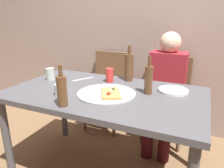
{
  "coord_description": "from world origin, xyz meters",
  "views": [
    {
      "loc": [
        0.67,
        -1.38,
        1.32
      ],
      "look_at": [
        0.04,
        0.05,
        0.81
      ],
      "focal_mm": 33.88,
      "sensor_mm": 36.0,
      "label": 1
    }
  ],
  "objects_px": {
    "wine_bottle": "(129,67)",
    "tumbler_far": "(50,74)",
    "dining_table": "(104,101)",
    "guest_in_sweater": "(165,86)",
    "plate_stack": "(173,91)",
    "chair_right": "(167,93)",
    "beer_bottle": "(62,90)",
    "soda_can": "(110,75)",
    "chair_left": "(108,85)",
    "pizza_slice_last": "(111,93)",
    "pizza_tray": "(107,93)",
    "tumbler_near": "(60,89)",
    "water_bottle": "(149,79)",
    "table_knife": "(83,79)"
  },
  "relations": [
    {
      "from": "pizza_tray",
      "to": "chair_right",
      "type": "distance_m",
      "value": 0.97
    },
    {
      "from": "water_bottle",
      "to": "table_knife",
      "type": "relative_size",
      "value": 1.29
    },
    {
      "from": "beer_bottle",
      "to": "tumbler_near",
      "type": "height_order",
      "value": "beer_bottle"
    },
    {
      "from": "tumbler_near",
      "to": "plate_stack",
      "type": "bearing_deg",
      "value": 27.94
    },
    {
      "from": "chair_right",
      "to": "table_knife",
      "type": "bearing_deg",
      "value": 42.96
    },
    {
      "from": "tumbler_near",
      "to": "guest_in_sweater",
      "type": "distance_m",
      "value": 1.09
    },
    {
      "from": "wine_bottle",
      "to": "plate_stack",
      "type": "height_order",
      "value": "wine_bottle"
    },
    {
      "from": "guest_in_sweater",
      "to": "dining_table",
      "type": "bearing_deg",
      "value": 62.73
    },
    {
      "from": "plate_stack",
      "to": "guest_in_sweater",
      "type": "distance_m",
      "value": 0.51
    },
    {
      "from": "pizza_tray",
      "to": "tumbler_far",
      "type": "xyz_separation_m",
      "value": [
        -0.62,
        0.13,
        0.05
      ]
    },
    {
      "from": "pizza_tray",
      "to": "pizza_slice_last",
      "type": "relative_size",
      "value": 1.71
    },
    {
      "from": "dining_table",
      "to": "chair_left",
      "type": "distance_m",
      "value": 0.92
    },
    {
      "from": "chair_right",
      "to": "guest_in_sweater",
      "type": "distance_m",
      "value": 0.2
    },
    {
      "from": "chair_left",
      "to": "guest_in_sweater",
      "type": "distance_m",
      "value": 0.73
    },
    {
      "from": "tumbler_far",
      "to": "plate_stack",
      "type": "height_order",
      "value": "tumbler_far"
    },
    {
      "from": "pizza_slice_last",
      "to": "plate_stack",
      "type": "height_order",
      "value": "pizza_slice_last"
    },
    {
      "from": "dining_table",
      "to": "chair_right",
      "type": "relative_size",
      "value": 1.67
    },
    {
      "from": "tumbler_near",
      "to": "plate_stack",
      "type": "height_order",
      "value": "tumbler_near"
    },
    {
      "from": "pizza_slice_last",
      "to": "table_knife",
      "type": "distance_m",
      "value": 0.49
    },
    {
      "from": "beer_bottle",
      "to": "tumbler_far",
      "type": "bearing_deg",
      "value": 136.33
    },
    {
      "from": "wine_bottle",
      "to": "pizza_tray",
      "type": "bearing_deg",
      "value": -94.87
    },
    {
      "from": "tumbler_near",
      "to": "table_knife",
      "type": "relative_size",
      "value": 0.36
    },
    {
      "from": "pizza_tray",
      "to": "water_bottle",
      "type": "bearing_deg",
      "value": 26.47
    },
    {
      "from": "dining_table",
      "to": "beer_bottle",
      "type": "distance_m",
      "value": 0.42
    },
    {
      "from": "dining_table",
      "to": "water_bottle",
      "type": "height_order",
      "value": "water_bottle"
    },
    {
      "from": "soda_can",
      "to": "chair_left",
      "type": "height_order",
      "value": "chair_left"
    },
    {
      "from": "water_bottle",
      "to": "soda_can",
      "type": "xyz_separation_m",
      "value": [
        -0.38,
        0.15,
        -0.05
      ]
    },
    {
      "from": "chair_right",
      "to": "dining_table",
      "type": "bearing_deg",
      "value": 67.13
    },
    {
      "from": "pizza_slice_last",
      "to": "beer_bottle",
      "type": "distance_m",
      "value": 0.36
    },
    {
      "from": "tumbler_near",
      "to": "tumbler_far",
      "type": "xyz_separation_m",
      "value": [
        -0.31,
        0.27,
        0.01
      ]
    },
    {
      "from": "pizza_tray",
      "to": "pizza_slice_last",
      "type": "distance_m",
      "value": 0.05
    },
    {
      "from": "plate_stack",
      "to": "chair_right",
      "type": "distance_m",
      "value": 0.69
    },
    {
      "from": "soda_can",
      "to": "tumbler_near",
      "type": "bearing_deg",
      "value": -115.55
    },
    {
      "from": "guest_in_sweater",
      "to": "tumbler_near",
      "type": "bearing_deg",
      "value": 54.69
    },
    {
      "from": "water_bottle",
      "to": "chair_left",
      "type": "xyz_separation_m",
      "value": [
        -0.67,
        0.74,
        -0.36
      ]
    },
    {
      "from": "dining_table",
      "to": "guest_in_sweater",
      "type": "distance_m",
      "value": 0.77
    },
    {
      "from": "soda_can",
      "to": "water_bottle",
      "type": "bearing_deg",
      "value": -21.29
    },
    {
      "from": "beer_bottle",
      "to": "table_knife",
      "type": "bearing_deg",
      "value": 108.6
    },
    {
      "from": "wine_bottle",
      "to": "dining_table",
      "type": "bearing_deg",
      "value": -102.32
    },
    {
      "from": "beer_bottle",
      "to": "tumbler_far",
      "type": "relative_size",
      "value": 2.49
    },
    {
      "from": "wine_bottle",
      "to": "tumbler_far",
      "type": "distance_m",
      "value": 0.71
    },
    {
      "from": "table_knife",
      "to": "guest_in_sweater",
      "type": "bearing_deg",
      "value": -24.28
    },
    {
      "from": "tumbler_near",
      "to": "guest_in_sweater",
      "type": "bearing_deg",
      "value": 54.69
    },
    {
      "from": "chair_right",
      "to": "plate_stack",
      "type": "bearing_deg",
      "value": 102.17
    },
    {
      "from": "tumbler_near",
      "to": "plate_stack",
      "type": "xyz_separation_m",
      "value": [
        0.76,
        0.4,
        -0.03
      ]
    },
    {
      "from": "dining_table",
      "to": "wine_bottle",
      "type": "bearing_deg",
      "value": 77.68
    },
    {
      "from": "tumbler_near",
      "to": "soda_can",
      "type": "xyz_separation_m",
      "value": [
        0.21,
        0.43,
        0.02
      ]
    },
    {
      "from": "pizza_slice_last",
      "to": "guest_in_sweater",
      "type": "distance_m",
      "value": 0.81
    },
    {
      "from": "wine_bottle",
      "to": "water_bottle",
      "type": "height_order",
      "value": "wine_bottle"
    },
    {
      "from": "plate_stack",
      "to": "chair_left",
      "type": "bearing_deg",
      "value": 143.19
    }
  ]
}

